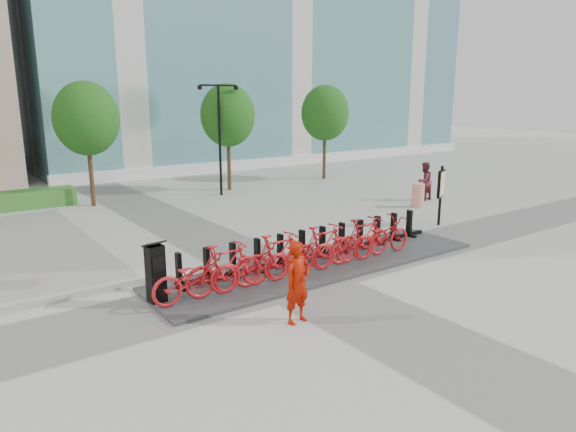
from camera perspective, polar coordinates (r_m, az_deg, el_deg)
ground at (r=12.96m, az=0.27°, el=-6.99°), size 120.00×120.00×0.00m
tree_1 at (r=22.59m, az=-21.50°, el=10.02°), size 2.60×2.60×5.10m
tree_2 at (r=25.01m, az=-6.71°, el=11.03°), size 2.60×2.60×5.10m
tree_3 at (r=28.42m, az=4.13°, el=11.32°), size 2.60×2.60×5.10m
streetlamp at (r=23.68m, az=-7.63°, el=9.79°), size 2.00×0.20×5.00m
dock_pad at (r=13.92m, az=3.90°, el=-5.40°), size 9.60×2.40×0.08m
dock_rail_posts at (r=14.17m, az=2.90°, el=-3.09°), size 8.02×0.50×0.85m
bike_0 at (r=11.46m, az=-10.23°, el=-6.67°), size 2.03×0.71×1.07m
bike_1 at (r=11.75m, az=-7.06°, el=-5.76°), size 1.97×0.56×1.18m
bike_2 at (r=12.11m, az=-4.05°, el=-5.41°), size 2.03×0.71×1.07m
bike_3 at (r=12.46m, az=-1.23°, el=-4.56°), size 1.97×0.56×1.18m
bike_4 at (r=12.88m, az=1.42°, el=-4.24°), size 2.03×0.71×1.07m
bike_5 at (r=13.29m, az=3.90°, el=-3.45°), size 1.97×0.56×1.18m
bike_6 at (r=13.76m, az=6.22°, el=-3.17°), size 2.03×0.71×1.07m
bike_7 at (r=14.22m, az=8.39°, el=-2.46°), size 1.97×0.56×1.18m
bike_8 at (r=14.73m, az=10.41°, el=-2.23°), size 2.03×0.71×1.07m
kiosk at (r=11.52m, az=-14.49°, el=-6.08°), size 0.46×0.40×1.39m
worker_red at (r=10.30m, az=1.08°, el=-7.35°), size 0.67×0.49×1.70m
pedestrian at (r=23.34m, az=14.90°, el=3.76°), size 0.85×0.68×1.68m
construction_barrel at (r=21.83m, az=14.24°, el=2.23°), size 0.62×0.62×0.97m
map_sign at (r=18.76m, az=16.65°, el=3.19°), size 0.67×0.38×2.11m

